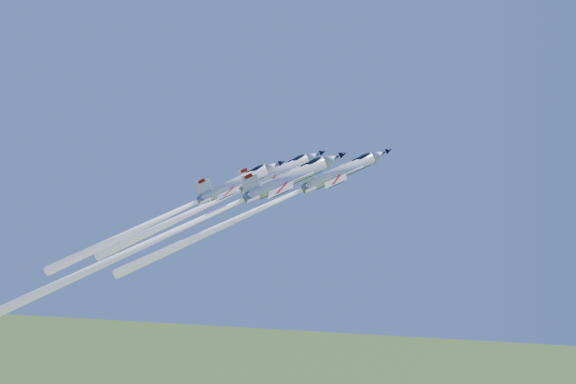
% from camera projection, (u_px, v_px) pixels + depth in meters
% --- Properties ---
extents(jet_lead, '(34.43, 11.29, 29.40)m').
position_uv_depth(jet_lead, '(256.00, 211.00, 95.09)').
color(jet_lead, white).
extents(jet_left, '(32.10, 10.45, 26.23)m').
position_uv_depth(jet_left, '(214.00, 202.00, 103.67)').
color(jet_left, white).
extents(jet_right, '(48.05, 17.16, 46.19)m').
position_uv_depth(jet_right, '(144.00, 245.00, 91.71)').
color(jet_right, white).
extents(jet_slot, '(30.72, 9.97, 25.22)m').
position_uv_depth(jet_slot, '(168.00, 215.00, 94.56)').
color(jet_slot, white).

